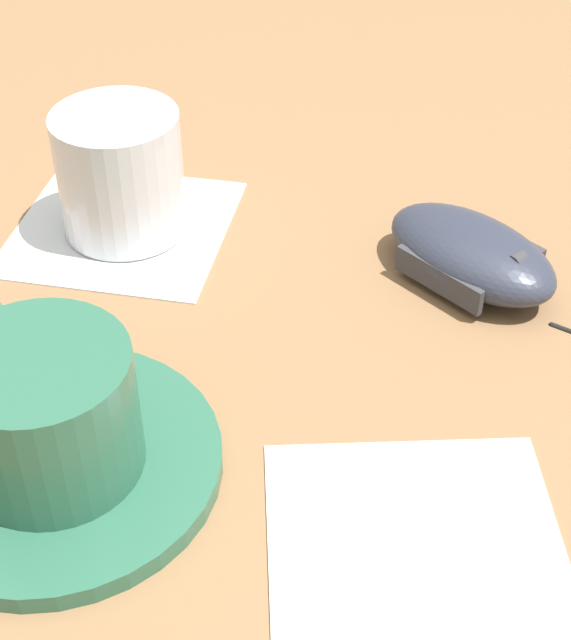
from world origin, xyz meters
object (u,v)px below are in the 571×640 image
Objects in this scene: coffee_cup at (43,409)px; computer_mouse at (471,253)px; drinking_glass at (120,173)px; saucer at (57,463)px.

coffee_cup is 0.75× the size of computer_mouse.
computer_mouse is (-0.19, 0.18, -0.02)m from coffee_cup.
coffee_cup reaches higher than computer_mouse.
computer_mouse is 1.64× the size of drinking_glass.
coffee_cup is 0.20m from drinking_glass.
coffee_cup is (0.00, -0.00, 0.04)m from saucer.
coffee_cup is 1.24× the size of drinking_glass.
saucer is 0.26m from computer_mouse.
coffee_cup is at bearing -42.79° from computer_mouse.
computer_mouse is 0.21m from drinking_glass.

